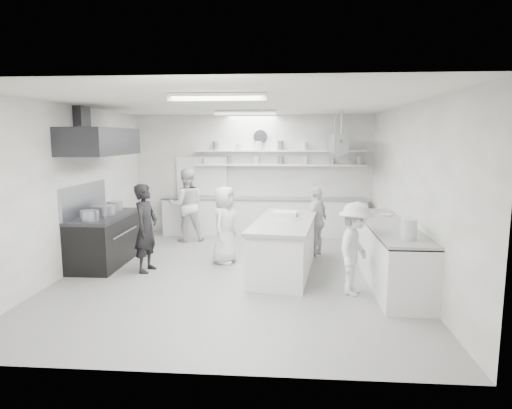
# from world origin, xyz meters

# --- Properties ---
(floor) EXTENTS (6.00, 7.00, 0.02)m
(floor) POSITION_xyz_m (0.00, 0.00, -0.01)
(floor) COLOR gray
(floor) RESTS_ON ground
(ceiling) EXTENTS (6.00, 7.00, 0.02)m
(ceiling) POSITION_xyz_m (0.00, 0.00, 3.01)
(ceiling) COLOR silver
(ceiling) RESTS_ON wall_back
(wall_back) EXTENTS (6.00, 0.04, 3.00)m
(wall_back) POSITION_xyz_m (0.00, 3.50, 1.50)
(wall_back) COLOR silver
(wall_back) RESTS_ON floor
(wall_front) EXTENTS (6.00, 0.04, 3.00)m
(wall_front) POSITION_xyz_m (0.00, -3.50, 1.50)
(wall_front) COLOR silver
(wall_front) RESTS_ON floor
(wall_left) EXTENTS (0.04, 7.00, 3.00)m
(wall_left) POSITION_xyz_m (-3.00, 0.00, 1.50)
(wall_left) COLOR silver
(wall_left) RESTS_ON floor
(wall_right) EXTENTS (0.04, 7.00, 3.00)m
(wall_right) POSITION_xyz_m (3.00, 0.00, 1.50)
(wall_right) COLOR silver
(wall_right) RESTS_ON floor
(stove) EXTENTS (0.80, 1.80, 0.90)m
(stove) POSITION_xyz_m (-2.60, 0.40, 0.45)
(stove) COLOR black
(stove) RESTS_ON floor
(exhaust_hood) EXTENTS (0.85, 2.00, 0.50)m
(exhaust_hood) POSITION_xyz_m (-2.60, 0.40, 2.35)
(exhaust_hood) COLOR #2B2B30
(exhaust_hood) RESTS_ON wall_left
(back_counter) EXTENTS (5.00, 0.60, 0.92)m
(back_counter) POSITION_xyz_m (0.30, 3.20, 0.46)
(back_counter) COLOR silver
(back_counter) RESTS_ON floor
(shelf_lower) EXTENTS (4.20, 0.26, 0.04)m
(shelf_lower) POSITION_xyz_m (0.70, 3.37, 1.75)
(shelf_lower) COLOR silver
(shelf_lower) RESTS_ON wall_back
(shelf_upper) EXTENTS (4.20, 0.26, 0.04)m
(shelf_upper) POSITION_xyz_m (0.70, 3.37, 2.10)
(shelf_upper) COLOR silver
(shelf_upper) RESTS_ON wall_back
(pass_through_window) EXTENTS (1.30, 0.04, 1.00)m
(pass_through_window) POSITION_xyz_m (-1.30, 3.48, 1.45)
(pass_through_window) COLOR black
(pass_through_window) RESTS_ON wall_back
(wall_clock) EXTENTS (0.32, 0.05, 0.32)m
(wall_clock) POSITION_xyz_m (0.20, 3.46, 2.45)
(wall_clock) COLOR white
(wall_clock) RESTS_ON wall_back
(right_counter) EXTENTS (0.74, 3.30, 0.94)m
(right_counter) POSITION_xyz_m (2.65, -0.20, 0.47)
(right_counter) COLOR silver
(right_counter) RESTS_ON floor
(pot_rack) EXTENTS (0.30, 1.60, 0.40)m
(pot_rack) POSITION_xyz_m (2.00, 2.40, 2.30)
(pot_rack) COLOR #9699A4
(pot_rack) RESTS_ON ceiling
(light_fixture_front) EXTENTS (1.30, 0.25, 0.10)m
(light_fixture_front) POSITION_xyz_m (0.00, -1.80, 2.94)
(light_fixture_front) COLOR silver
(light_fixture_front) RESTS_ON ceiling
(light_fixture_rear) EXTENTS (1.30, 0.25, 0.10)m
(light_fixture_rear) POSITION_xyz_m (0.00, 1.80, 2.94)
(light_fixture_rear) COLOR silver
(light_fixture_rear) RESTS_ON ceiling
(prep_island) EXTENTS (1.21, 2.55, 0.91)m
(prep_island) POSITION_xyz_m (0.86, 0.15, 0.45)
(prep_island) COLOR silver
(prep_island) RESTS_ON floor
(stove_pot) EXTENTS (0.41, 0.41, 0.22)m
(stove_pot) POSITION_xyz_m (-2.60, 0.45, 1.02)
(stove_pot) COLOR #9699A4
(stove_pot) RESTS_ON stove
(cook_stove) EXTENTS (0.46, 0.63, 1.60)m
(cook_stove) POSITION_xyz_m (-1.64, -0.02, 0.80)
(cook_stove) COLOR black
(cook_stove) RESTS_ON floor
(cook_back) EXTENTS (0.99, 0.87, 1.71)m
(cook_back) POSITION_xyz_m (-1.47, 2.43, 0.86)
(cook_back) COLOR silver
(cook_back) RESTS_ON floor
(cook_island_left) EXTENTS (0.65, 0.83, 1.50)m
(cook_island_left) POSITION_xyz_m (-0.30, 0.64, 0.75)
(cook_island_left) COLOR silver
(cook_island_left) RESTS_ON floor
(cook_island_right) EXTENTS (0.71, 0.91, 1.44)m
(cook_island_right) POSITION_xyz_m (1.51, 1.37, 0.72)
(cook_island_right) COLOR silver
(cook_island_right) RESTS_ON floor
(cook_right) EXTENTS (0.87, 1.07, 1.45)m
(cook_right) POSITION_xyz_m (1.97, -0.96, 0.73)
(cook_right) COLOR silver
(cook_right) RESTS_ON floor
(bowl_island_a) EXTENTS (0.27, 0.27, 0.06)m
(bowl_island_a) POSITION_xyz_m (1.06, 0.26, 0.94)
(bowl_island_a) COLOR #9699A4
(bowl_island_a) RESTS_ON prep_island
(bowl_island_b) EXTENTS (0.23, 0.23, 0.06)m
(bowl_island_b) POSITION_xyz_m (1.01, 0.43, 0.94)
(bowl_island_b) COLOR silver
(bowl_island_b) RESTS_ON prep_island
(bowl_right) EXTENTS (0.31, 0.31, 0.06)m
(bowl_right) POSITION_xyz_m (2.76, 0.65, 0.97)
(bowl_right) COLOR silver
(bowl_right) RESTS_ON right_counter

